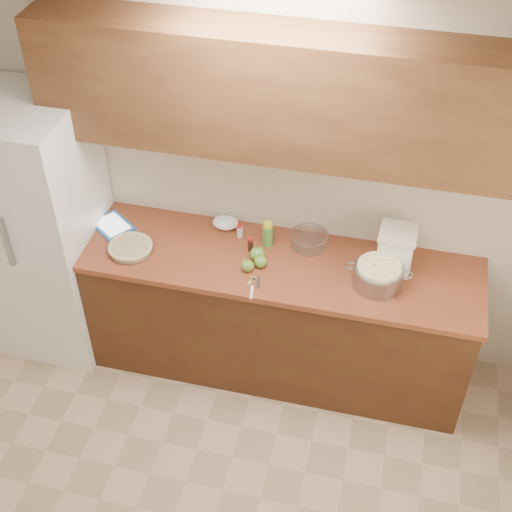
% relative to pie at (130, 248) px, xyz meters
% --- Properties ---
extents(room_shell, '(3.60, 3.60, 3.60)m').
position_rel_pie_xyz_m(room_shell, '(0.80, -1.36, 0.36)').
color(room_shell, tan).
rests_on(room_shell, ground).
extents(counter_run, '(2.64, 0.68, 0.92)m').
position_rel_pie_xyz_m(counter_run, '(0.80, 0.11, -0.48)').
color(counter_run, '#472914').
rests_on(counter_run, ground).
extents(upper_cabinets, '(2.60, 0.34, 0.70)m').
position_rel_pie_xyz_m(upper_cabinets, '(0.80, 0.27, 1.01)').
color(upper_cabinets, brown).
rests_on(upper_cabinets, room_shell).
extents(fridge, '(0.70, 0.70, 1.80)m').
position_rel_pie_xyz_m(fridge, '(-0.64, 0.08, -0.04)').
color(fridge, white).
rests_on(fridge, ground).
extents(pie, '(0.28, 0.28, 0.05)m').
position_rel_pie_xyz_m(pie, '(0.00, 0.00, 0.00)').
color(pie, silver).
rests_on(pie, counter_run).
extents(colander, '(0.39, 0.29, 0.14)m').
position_rel_pie_xyz_m(colander, '(1.50, 0.06, 0.05)').
color(colander, gray).
rests_on(colander, counter_run).
extents(flour_canister, '(0.22, 0.22, 0.27)m').
position_rel_pie_xyz_m(flour_canister, '(1.57, 0.23, 0.11)').
color(flour_canister, silver).
rests_on(flour_canister, counter_run).
extents(tablet, '(0.32, 0.31, 0.02)m').
position_rel_pie_xyz_m(tablet, '(-0.20, 0.19, -0.01)').
color(tablet, blue).
rests_on(tablet, counter_run).
extents(paring_knife, '(0.05, 0.21, 0.02)m').
position_rel_pie_xyz_m(paring_knife, '(0.81, -0.18, -0.01)').
color(paring_knife, gray).
rests_on(paring_knife, counter_run).
extents(lemon_bottle, '(0.06, 0.06, 0.17)m').
position_rel_pie_xyz_m(lemon_bottle, '(0.80, 0.25, 0.06)').
color(lemon_bottle, '#4C8C38').
rests_on(lemon_bottle, counter_run).
extents(cinnamon_shaker, '(0.04, 0.04, 0.09)m').
position_rel_pie_xyz_m(cinnamon_shaker, '(0.62, 0.29, 0.02)').
color(cinnamon_shaker, beige).
rests_on(cinnamon_shaker, counter_run).
extents(vanilla_bottle, '(0.03, 0.03, 0.10)m').
position_rel_pie_xyz_m(vanilla_bottle, '(0.71, 0.18, 0.02)').
color(vanilla_bottle, black).
rests_on(vanilla_bottle, counter_run).
extents(mixing_bowl, '(0.24, 0.24, 0.09)m').
position_rel_pie_xyz_m(mixing_bowl, '(1.05, 0.31, 0.02)').
color(mixing_bowl, silver).
rests_on(mixing_bowl, counter_run).
extents(paper_towel, '(0.19, 0.17, 0.07)m').
position_rel_pie_xyz_m(paper_towel, '(0.50, 0.36, 0.01)').
color(paper_towel, white).
rests_on(paper_towel, counter_run).
extents(apple_left, '(0.09, 0.09, 0.10)m').
position_rel_pie_xyz_m(apple_left, '(0.77, 0.10, 0.02)').
color(apple_left, '#578C2D').
rests_on(apple_left, counter_run).
extents(apple_center, '(0.08, 0.08, 0.09)m').
position_rel_pie_xyz_m(apple_center, '(0.80, 0.05, 0.02)').
color(apple_center, '#578C2D').
rests_on(apple_center, counter_run).
extents(apple_front, '(0.07, 0.07, 0.09)m').
position_rel_pie_xyz_m(apple_front, '(0.74, -0.01, 0.01)').
color(apple_front, '#578C2D').
rests_on(apple_front, counter_run).
extents(peel_a, '(0.03, 0.03, 0.00)m').
position_rel_pie_xyz_m(peel_a, '(0.79, -0.07, -0.02)').
color(peel_a, '#90BF5D').
rests_on(peel_a, counter_run).
extents(peel_b, '(0.02, 0.03, 0.00)m').
position_rel_pie_xyz_m(peel_b, '(0.77, -0.11, -0.02)').
color(peel_b, '#90BF5D').
rests_on(peel_b, counter_run).
extents(peel_c, '(0.04, 0.03, 0.00)m').
position_rel_pie_xyz_m(peel_c, '(0.71, 0.06, -0.02)').
color(peel_c, '#90BF5D').
rests_on(peel_c, counter_run).
extents(peel_d, '(0.03, 0.03, 0.00)m').
position_rel_pie_xyz_m(peel_d, '(0.79, -0.07, -0.02)').
color(peel_d, '#90BF5D').
rests_on(peel_d, counter_run).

